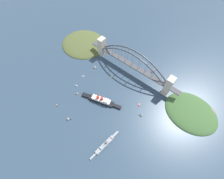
% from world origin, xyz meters
% --- Properties ---
extents(ground_plane, '(1400.00, 1400.00, 0.00)m').
position_xyz_m(ground_plane, '(0.00, 0.00, 0.00)').
color(ground_plane, '#2D4256').
extents(harbor_arch_bridge, '(265.63, 19.19, 70.07)m').
position_xyz_m(harbor_arch_bridge, '(0.00, 0.00, 28.91)').
color(harbor_arch_bridge, beige).
rests_on(harbor_arch_bridge, ground).
extents(headland_west_shore, '(118.88, 99.38, 20.92)m').
position_xyz_m(headland_west_shore, '(-174.48, 8.71, 0.00)').
color(headland_west_shore, '#3D6033').
rests_on(headland_west_shore, ground).
extents(headland_east_shore, '(135.93, 125.83, 19.72)m').
position_xyz_m(headland_east_shore, '(172.55, 2.33, 0.00)').
color(headland_east_shore, '#4C562D').
rests_on(headland_east_shore, ground).
extents(ocean_liner, '(96.52, 38.21, 18.12)m').
position_xyz_m(ocean_liner, '(1.97, 117.62, 5.43)').
color(ocean_liner, black).
rests_on(ocean_liner, ground).
extents(naval_cruiser, '(12.59, 76.46, 16.02)m').
position_xyz_m(naval_cruiser, '(-69.63, 186.40, 2.59)').
color(naval_cruiser, gray).
rests_on(naval_cruiser, ground).
extents(seaplane_taxiing_near_bridge, '(7.95, 11.16, 5.00)m').
position_xyz_m(seaplane_taxiing_near_bridge, '(-44.46, -36.27, 2.14)').
color(seaplane_taxiing_near_bridge, '#B7B7B2').
rests_on(seaplane_taxiing_near_bridge, ground).
extents(small_boat_0, '(9.36, 8.12, 9.68)m').
position_xyz_m(small_boat_0, '(-91.24, 86.91, 4.44)').
color(small_boat_0, black).
rests_on(small_boat_0, ground).
extents(small_boat_1, '(6.57, 5.01, 7.27)m').
position_xyz_m(small_boat_1, '(79.61, 124.94, 3.37)').
color(small_boat_1, silver).
rests_on(small_boat_1, ground).
extents(small_boat_2, '(6.72, 6.92, 9.32)m').
position_xyz_m(small_boat_2, '(60.05, 139.42, 4.33)').
color(small_boat_2, '#B2231E').
rests_on(small_boat_2, ground).
extents(small_boat_3, '(6.48, 5.66, 2.33)m').
position_xyz_m(small_boat_3, '(86.80, 92.44, 0.83)').
color(small_boat_3, silver).
rests_on(small_boat_3, ground).
extents(small_boat_4, '(5.04, 8.86, 1.99)m').
position_xyz_m(small_boat_4, '(28.51, 46.88, 0.70)').
color(small_boat_4, gold).
rests_on(small_boat_4, ground).
extents(small_boat_5, '(10.13, 7.95, 10.57)m').
position_xyz_m(small_boat_5, '(83.98, 51.52, 4.91)').
color(small_boat_5, brown).
rests_on(small_boat_5, ground).
extents(small_boat_6, '(8.82, 7.93, 10.58)m').
position_xyz_m(small_boat_6, '(28.18, 196.88, 4.86)').
color(small_boat_6, black).
rests_on(small_boat_6, ground).
extents(small_boat_7, '(7.62, 1.94, 2.41)m').
position_xyz_m(small_boat_7, '(74.02, 191.06, 0.85)').
color(small_boat_7, brown).
rests_on(small_boat_7, ground).
extents(small_boat_8, '(5.87, 10.99, 2.07)m').
position_xyz_m(small_boat_8, '(-71.85, 67.98, 0.73)').
color(small_boat_8, '#B2231E').
rests_on(small_boat_8, ground).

